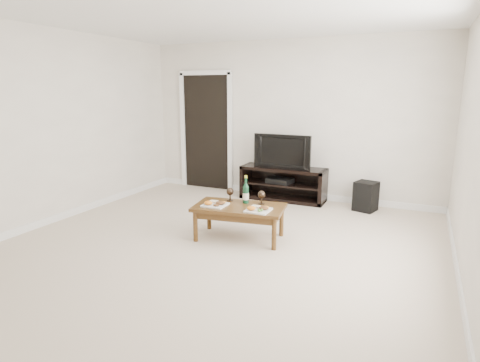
% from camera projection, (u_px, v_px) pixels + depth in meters
% --- Properties ---
extents(floor, '(5.50, 5.50, 0.00)m').
position_uv_depth(floor, '(210.00, 253.00, 4.51)').
color(floor, beige).
rests_on(floor, ground).
extents(back_wall, '(5.00, 0.04, 2.60)m').
position_uv_depth(back_wall, '(288.00, 120.00, 6.68)').
color(back_wall, beige).
rests_on(back_wall, ground).
extents(ceiling, '(5.00, 5.50, 0.04)m').
position_uv_depth(ceiling, '(206.00, 3.00, 3.93)').
color(ceiling, white).
rests_on(ceiling, back_wall).
extents(doorway, '(0.90, 0.02, 2.05)m').
position_uv_depth(doorway, '(206.00, 133.00, 7.33)').
color(doorway, black).
rests_on(doorway, ground).
extents(media_console, '(1.40, 0.45, 0.55)m').
position_uv_depth(media_console, '(283.00, 184.00, 6.65)').
color(media_console, black).
rests_on(media_console, ground).
extents(television, '(0.96, 0.15, 0.55)m').
position_uv_depth(television, '(284.00, 151.00, 6.53)').
color(television, black).
rests_on(television, media_console).
extents(av_receiver, '(0.44, 0.35, 0.08)m').
position_uv_depth(av_receiver, '(280.00, 180.00, 6.65)').
color(av_receiver, black).
rests_on(av_receiver, media_console).
extents(subwoofer, '(0.37, 0.37, 0.45)m').
position_uv_depth(subwoofer, '(366.00, 196.00, 6.06)').
color(subwoofer, black).
rests_on(subwoofer, ground).
extents(coffee_table, '(1.16, 0.74, 0.42)m').
position_uv_depth(coffee_table, '(239.00, 222.00, 4.91)').
color(coffee_table, '#533617').
rests_on(coffee_table, ground).
extents(plate_left, '(0.27, 0.27, 0.07)m').
position_uv_depth(plate_left, '(215.00, 203.00, 4.86)').
color(plate_left, white).
rests_on(plate_left, coffee_table).
extents(plate_right, '(0.27, 0.27, 0.07)m').
position_uv_depth(plate_right, '(258.00, 208.00, 4.65)').
color(plate_right, white).
rests_on(plate_right, coffee_table).
extents(wine_bottle, '(0.07, 0.07, 0.35)m').
position_uv_depth(wine_bottle, '(246.00, 189.00, 4.94)').
color(wine_bottle, '#0F3720').
rests_on(wine_bottle, coffee_table).
extents(goblet_left, '(0.09, 0.09, 0.17)m').
position_uv_depth(goblet_left, '(230.00, 194.00, 5.06)').
color(goblet_left, '#32251B').
rests_on(goblet_left, coffee_table).
extents(goblet_right, '(0.09, 0.09, 0.17)m').
position_uv_depth(goblet_right, '(262.00, 197.00, 4.92)').
color(goblet_right, '#32251B').
rests_on(goblet_right, coffee_table).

